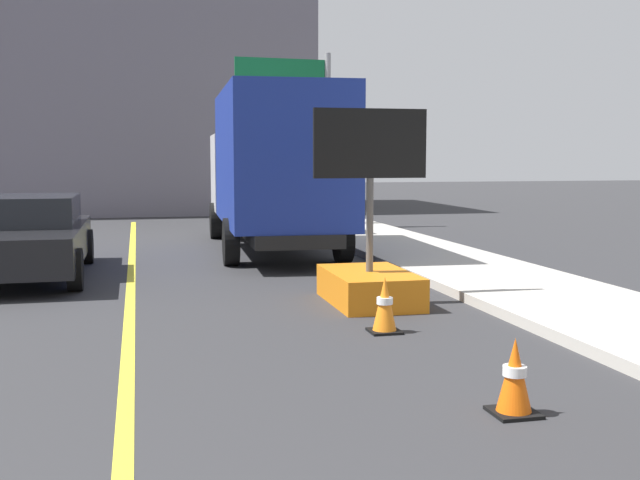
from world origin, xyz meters
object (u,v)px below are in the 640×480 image
traffic_cone_mid_lane (385,305)px  box_truck (273,167)px  traffic_cone_near_sign (515,377)px  arrow_board_trailer (369,269)px  highway_guide_sign (301,108)px  pickup_car (26,236)px

traffic_cone_mid_lane → box_truck: bearing=89.3°
box_truck → traffic_cone_near_sign: (-0.00, -11.08, -1.53)m
arrow_board_trailer → traffic_cone_near_sign: bearing=-93.1°
box_truck → traffic_cone_mid_lane: size_ratio=11.99×
traffic_cone_mid_lane → arrow_board_trailer: bearing=78.7°
traffic_cone_near_sign → traffic_cone_mid_lane: size_ratio=0.94×
highway_guide_sign → traffic_cone_near_sign: 16.72m
highway_guide_sign → traffic_cone_mid_lane: size_ratio=7.58×
arrow_board_trailer → traffic_cone_near_sign: 4.80m
box_truck → highway_guide_sign: (1.74, 5.25, 1.59)m
traffic_cone_near_sign → traffic_cone_mid_lane: 3.00m
box_truck → pickup_car: bearing=-150.7°
box_truck → highway_guide_sign: size_ratio=1.58×
traffic_cone_mid_lane → traffic_cone_near_sign: bearing=-88.1°
pickup_car → highway_guide_sign: size_ratio=0.97×
pickup_car → traffic_cone_mid_lane: (4.64, -5.42, -0.37)m
pickup_car → arrow_board_trailer: bearing=-36.0°
box_truck → pickup_car: size_ratio=1.64×
pickup_car → highway_guide_sign: bearing=50.7°
arrow_board_trailer → highway_guide_sign: highway_guide_sign is taller
arrow_board_trailer → traffic_cone_mid_lane: size_ratio=4.10×
arrow_board_trailer → box_truck: 6.44m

